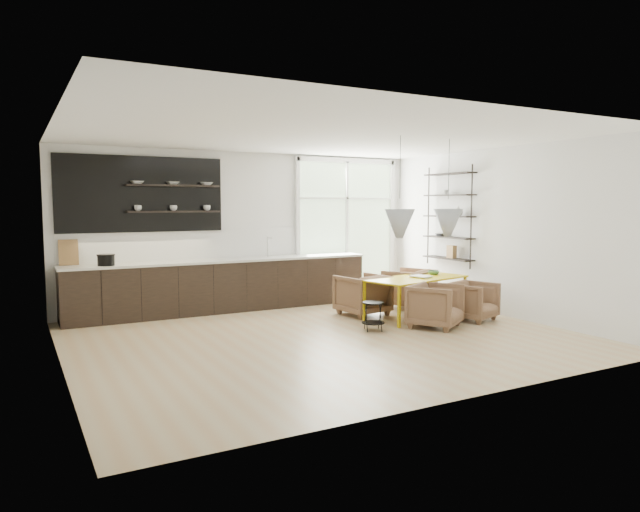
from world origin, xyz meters
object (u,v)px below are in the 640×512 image
(armchair_back_left, at_px, (363,295))
(wire_stool, at_px, (373,312))
(dining_table, at_px, (416,280))
(armchair_front_right, at_px, (472,301))
(armchair_back_right, at_px, (409,288))
(armchair_front_left, at_px, (435,306))

(armchair_back_left, height_order, wire_stool, armchair_back_left)
(wire_stool, bearing_deg, dining_table, 23.65)
(armchair_front_right, bearing_deg, dining_table, 114.41)
(armchair_back_left, height_order, armchair_front_right, armchair_back_left)
(armchair_back_left, bearing_deg, armchair_back_right, -179.97)
(armchair_front_left, bearing_deg, dining_table, 40.40)
(armchair_back_left, height_order, armchair_back_right, armchair_back_right)
(dining_table, xyz_separation_m, wire_stool, (-1.25, -0.55, -0.35))
(armchair_back_right, bearing_deg, wire_stool, 12.88)
(dining_table, relative_size, armchair_back_left, 2.55)
(dining_table, height_order, armchair_back_right, armchair_back_right)
(dining_table, relative_size, wire_stool, 4.53)
(armchair_front_left, relative_size, wire_stool, 1.71)
(armchair_back_right, xyz_separation_m, armchair_front_left, (-0.68, -1.56, -0.02))
(armchair_front_left, distance_m, wire_stool, 1.03)
(armchair_back_right, bearing_deg, dining_table, 35.76)
(armchair_back_right, distance_m, wire_stool, 2.11)
(armchair_back_right, distance_m, armchair_front_right, 1.44)
(wire_stool, bearing_deg, armchair_back_left, 64.52)
(dining_table, height_order, armchair_front_left, armchair_front_left)
(armchair_front_left, distance_m, armchair_front_right, 0.92)
(armchair_front_left, height_order, armchair_front_right, armchair_front_left)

